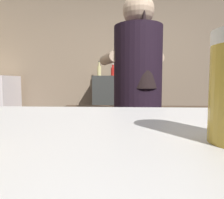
{
  "coord_description": "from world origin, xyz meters",
  "views": [
    {
      "loc": [
        -0.09,
        -1.4,
        1.15
      ],
      "look_at": [
        -0.12,
        -0.75,
        1.1
      ],
      "focal_mm": 33.44,
      "sensor_mm": 36.0,
      "label": 1
    }
  ],
  "objects_px": {
    "bartender": "(138,100)",
    "bottle_hot_sauce": "(133,70)",
    "bottle_olive_oil": "(99,70)",
    "mixing_bowl": "(136,106)",
    "bottle_vinegar": "(120,70)",
    "chefs_knife": "(165,110)",
    "bottle_soy": "(113,71)"
  },
  "relations": [
    {
      "from": "bartender",
      "to": "bottle_hot_sauce",
      "type": "height_order",
      "value": "bartender"
    },
    {
      "from": "bottle_olive_oil",
      "to": "bottle_hot_sauce",
      "type": "distance_m",
      "value": 0.55
    },
    {
      "from": "bartender",
      "to": "mixing_bowl",
      "type": "bearing_deg",
      "value": -20.11
    },
    {
      "from": "bartender",
      "to": "bottle_olive_oil",
      "type": "height_order",
      "value": "bartender"
    },
    {
      "from": "mixing_bowl",
      "to": "bottle_vinegar",
      "type": "relative_size",
      "value": 0.71
    },
    {
      "from": "bartender",
      "to": "bottle_hot_sauce",
      "type": "relative_size",
      "value": 8.03
    },
    {
      "from": "bottle_vinegar",
      "to": "bottle_hot_sauce",
      "type": "bearing_deg",
      "value": -21.97
    },
    {
      "from": "chefs_knife",
      "to": "bottle_soy",
      "type": "height_order",
      "value": "bottle_soy"
    },
    {
      "from": "bartender",
      "to": "bottle_olive_oil",
      "type": "bearing_deg",
      "value": -3.57
    },
    {
      "from": "bartender",
      "to": "bottle_vinegar",
      "type": "distance_m",
      "value": 1.85
    },
    {
      "from": "mixing_bowl",
      "to": "chefs_knife",
      "type": "height_order",
      "value": "mixing_bowl"
    },
    {
      "from": "chefs_knife",
      "to": "bottle_vinegar",
      "type": "xyz_separation_m",
      "value": [
        -0.44,
        1.41,
        0.43
      ]
    },
    {
      "from": "bottle_hot_sauce",
      "to": "mixing_bowl",
      "type": "bearing_deg",
      "value": -91.55
    },
    {
      "from": "bartender",
      "to": "mixing_bowl",
      "type": "distance_m",
      "value": 0.55
    },
    {
      "from": "mixing_bowl",
      "to": "bottle_hot_sauce",
      "type": "bearing_deg",
      "value": 88.45
    },
    {
      "from": "mixing_bowl",
      "to": "bottle_soy",
      "type": "bearing_deg",
      "value": 103.09
    },
    {
      "from": "bartender",
      "to": "bottle_vinegar",
      "type": "xyz_separation_m",
      "value": [
        -0.16,
        1.82,
        0.31
      ]
    },
    {
      "from": "bartender",
      "to": "bottle_soy",
      "type": "distance_m",
      "value": 1.79
    },
    {
      "from": "chefs_knife",
      "to": "bottle_vinegar",
      "type": "bearing_deg",
      "value": 130.04
    },
    {
      "from": "chefs_knife",
      "to": "bottle_olive_oil",
      "type": "relative_size",
      "value": 1.03
    },
    {
      "from": "bottle_olive_oil",
      "to": "bottle_hot_sauce",
      "type": "relative_size",
      "value": 1.07
    },
    {
      "from": "bartender",
      "to": "bottle_vinegar",
      "type": "relative_size",
      "value": 7.33
    },
    {
      "from": "bottle_soy",
      "to": "bottle_hot_sauce",
      "type": "relative_size",
      "value": 0.84
    },
    {
      "from": "bartender",
      "to": "bottle_olive_oil",
      "type": "relative_size",
      "value": 7.5
    },
    {
      "from": "chefs_knife",
      "to": "bottle_soy",
      "type": "relative_size",
      "value": 1.31
    },
    {
      "from": "mixing_bowl",
      "to": "bottle_olive_oil",
      "type": "distance_m",
      "value": 1.47
    },
    {
      "from": "bartender",
      "to": "bottle_hot_sauce",
      "type": "distance_m",
      "value": 1.76
    },
    {
      "from": "mixing_bowl",
      "to": "bottle_vinegar",
      "type": "distance_m",
      "value": 1.36
    },
    {
      "from": "mixing_bowl",
      "to": "bottle_vinegar",
      "type": "xyz_separation_m",
      "value": [
        -0.17,
        1.28,
        0.42
      ]
    },
    {
      "from": "bottle_vinegar",
      "to": "bottle_soy",
      "type": "xyz_separation_m",
      "value": [
        -0.1,
        -0.07,
        -0.02
      ]
    },
    {
      "from": "mixing_bowl",
      "to": "chefs_knife",
      "type": "xyz_separation_m",
      "value": [
        0.26,
        -0.14,
        -0.02
      ]
    },
    {
      "from": "mixing_bowl",
      "to": "bottle_hot_sauce",
      "type": "xyz_separation_m",
      "value": [
        0.03,
        1.19,
        0.41
      ]
    }
  ]
}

